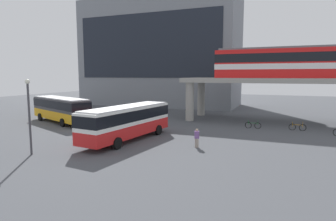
# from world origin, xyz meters

# --- Properties ---
(ground_plane) EXTENTS (120.00, 120.00, 0.00)m
(ground_plane) POSITION_xyz_m (0.00, 10.00, 0.00)
(ground_plane) COLOR #47494F
(station_building) EXTENTS (31.04, 12.68, 20.77)m
(station_building) POSITION_xyz_m (-9.62, 30.60, 10.39)
(station_building) COLOR slate
(station_building) RESTS_ON ground_plane
(elevated_platform) EXTENTS (27.78, 7.23, 5.69)m
(elevated_platform) POSITION_xyz_m (15.18, 15.39, 4.91)
(elevated_platform) COLOR #9E9B93
(elevated_platform) RESTS_ON ground_plane
(train) EXTENTS (21.78, 2.96, 3.84)m
(train) POSITION_xyz_m (16.29, 15.39, 7.66)
(train) COLOR red
(train) RESTS_ON elevated_platform
(bus_main) EXTENTS (3.86, 11.27, 3.22)m
(bus_main) POSITION_xyz_m (0.70, -0.86, 1.99)
(bus_main) COLOR red
(bus_main) RESTS_ON ground_plane
(bus_secondary) EXTENTS (11.16, 6.64, 3.22)m
(bus_secondary) POSITION_xyz_m (-12.34, 4.82, 1.99)
(bus_secondary) COLOR orange
(bus_secondary) RESTS_ON ground_plane
(bicycle_orange) EXTENTS (1.79, 0.10, 1.04)m
(bicycle_orange) POSITION_xyz_m (15.64, 10.37, 0.36)
(bicycle_orange) COLOR black
(bicycle_orange) RESTS_ON ground_plane
(bicycle_green) EXTENTS (1.79, 0.10, 1.04)m
(bicycle_green) POSITION_xyz_m (10.97, 9.81, 0.36)
(bicycle_green) COLOR black
(bicycle_green) RESTS_ON ground_plane
(pedestrian_walking_across) EXTENTS (0.46, 0.36, 1.60)m
(pedestrian_walking_across) POSITION_xyz_m (7.46, -1.07, 0.75)
(pedestrian_walking_across) COLOR gray
(pedestrian_walking_across) RESTS_ON ground_plane
(lamp_post) EXTENTS (0.36, 0.36, 5.76)m
(lamp_post) POSITION_xyz_m (-3.71, -7.91, 3.43)
(lamp_post) COLOR #3F3F44
(lamp_post) RESTS_ON ground_plane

